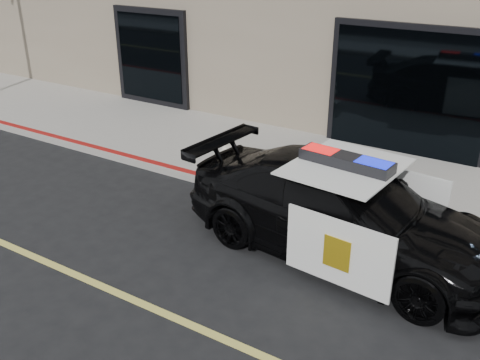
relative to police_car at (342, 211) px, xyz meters
The scene contains 3 objects.
sidewalk_n 2.83m from the police_car, 76.53° to the left, with size 60.00×3.50×0.15m, color gray.
police_car is the anchor object (origin of this frame).
fire_hydrant 3.53m from the police_car, 152.13° to the left, with size 0.33×0.46×0.74m.
Camera 1 is at (1.79, -4.21, 4.45)m, focal length 40.00 mm.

